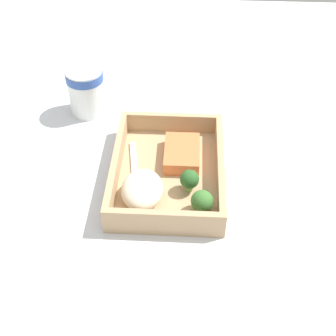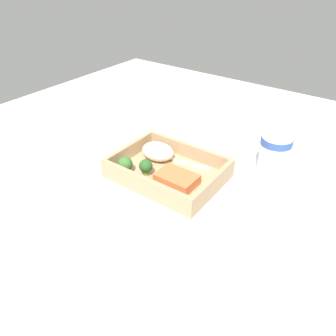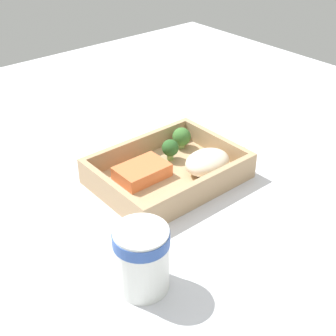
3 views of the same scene
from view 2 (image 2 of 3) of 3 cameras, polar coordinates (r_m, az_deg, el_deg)
The scene contains 10 objects.
ground_plane at distance 85.64cm, azimuth 0.00°, elevation -2.06°, with size 160.00×160.00×2.00cm, color silver.
takeout_tray at distance 84.72cm, azimuth 0.00°, elevation -1.18°, with size 27.36×20.41×1.20cm, color tan.
tray_rim at distance 83.25cm, azimuth 0.00°, elevation 0.29°, with size 27.36×20.41×4.03cm.
salmon_fillet at distance 79.92cm, azimuth 1.54°, elevation -1.94°, with size 9.77×6.68×2.59cm, color #E47440.
mashed_potatoes at distance 89.25cm, azimuth -1.79°, elevation 2.91°, with size 9.46×7.34×4.38cm, color beige.
broccoli_floret_1 at distance 82.36cm, azimuth -3.88°, elevation 0.28°, with size 3.44×3.44×4.44cm.
broccoli_floret_2 at distance 83.91cm, azimuth -7.48°, elevation 0.63°, with size 3.89×3.89×4.50cm.
fork at distance 88.78cm, azimuth 2.03°, elevation 1.23°, with size 15.86×4.09×0.44cm.
paper_cup at distance 88.84cm, azimuth 18.06°, elevation 2.74°, with size 7.94×7.94×10.30cm.
receipt_slip at distance 97.41cm, azimuth -13.84°, elevation 2.47°, with size 9.96×12.85×0.24cm, color white.
Camera 2 is at (-40.94, 56.18, 49.02)cm, focal length 35.00 mm.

